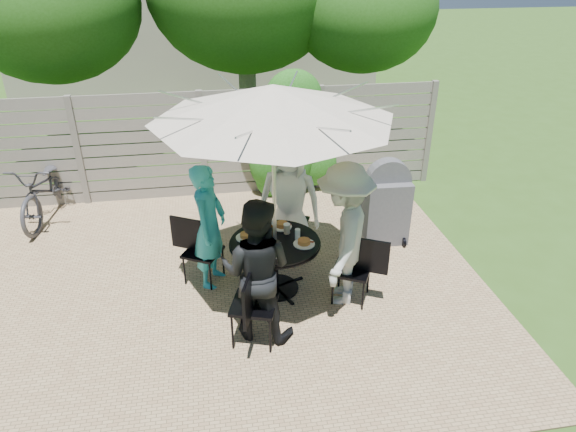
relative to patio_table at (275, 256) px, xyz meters
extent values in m
plane|color=#2F5019|center=(-0.80, -0.04, -0.50)|extent=(60.00, 60.00, 0.00)
cube|color=tan|center=(-0.80, 0.46, -0.49)|extent=(7.00, 6.00, 0.02)
cube|color=gray|center=(-0.80, 2.96, 0.42)|extent=(8.00, 0.10, 1.85)
ellipsoid|color=#1C5012|center=(0.60, 2.81, 0.40)|extent=(1.20, 0.70, 1.80)
ellipsoid|color=#1F4E12|center=(-3.30, 4.96, 2.47)|extent=(3.20, 3.20, 2.72)
ellipsoid|color=#1F4E12|center=(2.40, 4.76, 2.33)|extent=(2.80, 2.80, 2.38)
cylinder|color=black|center=(0.00, 0.00, 0.20)|extent=(1.42, 1.42, 0.03)
cylinder|color=black|center=(0.00, 0.00, -0.15)|extent=(0.08, 0.08, 0.70)
cylinder|color=black|center=(0.00, 0.00, -0.48)|extent=(0.59, 0.59, 0.04)
cylinder|color=silver|center=(0.00, 0.00, 0.74)|extent=(0.05, 0.05, 2.48)
cone|color=beige|center=(0.00, 0.00, 1.93)|extent=(3.50, 3.50, 0.38)
cube|color=black|center=(0.35, 0.88, -0.04)|extent=(0.59, 0.59, 0.04)
cube|color=black|center=(0.44, 1.09, 0.21)|extent=(0.20, 0.43, 0.46)
imported|color=white|center=(0.31, 0.77, 0.38)|extent=(1.01, 0.84, 1.76)
cube|color=black|center=(-0.88, 0.35, -0.06)|extent=(0.58, 0.58, 0.03)
cube|color=black|center=(-1.07, 0.45, 0.17)|extent=(0.39, 0.23, 0.44)
imported|color=teal|center=(-0.77, 0.31, 0.32)|extent=(0.59, 0.70, 1.64)
cube|color=black|center=(-0.35, -0.88, -0.02)|extent=(0.59, 0.59, 0.04)
cube|color=black|center=(-0.42, -1.11, 0.24)|extent=(0.17, 0.46, 0.48)
imported|color=black|center=(-0.31, -0.77, 0.33)|extent=(0.99, 0.89, 1.67)
cube|color=black|center=(0.88, -0.35, -0.06)|extent=(0.58, 0.58, 0.03)
cube|color=black|center=(1.07, -0.45, 0.17)|extent=(0.40, 0.22, 0.44)
imported|color=#B4B4AF|center=(0.77, -0.31, 0.40)|extent=(1.05, 1.32, 1.80)
cylinder|color=white|center=(0.13, 0.33, 0.22)|extent=(0.26, 0.26, 0.01)
cylinder|color=#BA7336|center=(0.13, 0.33, 0.26)|extent=(0.15, 0.15, 0.05)
cylinder|color=white|center=(-0.33, 0.13, 0.22)|extent=(0.26, 0.26, 0.01)
cylinder|color=#BA7336|center=(-0.33, 0.13, 0.26)|extent=(0.15, 0.15, 0.05)
cylinder|color=white|center=(-0.13, -0.33, 0.22)|extent=(0.26, 0.26, 0.01)
cylinder|color=#BA7336|center=(-0.13, -0.33, 0.26)|extent=(0.15, 0.15, 0.05)
cylinder|color=white|center=(0.33, -0.13, 0.22)|extent=(0.26, 0.26, 0.01)
cylinder|color=#BA7336|center=(0.33, -0.13, 0.26)|extent=(0.15, 0.15, 0.05)
cylinder|color=silver|center=(0.00, 0.28, 0.29)|extent=(0.07, 0.07, 0.14)
cylinder|color=silver|center=(-0.28, 0.00, 0.29)|extent=(0.07, 0.07, 0.14)
cylinder|color=silver|center=(0.00, -0.28, 0.29)|extent=(0.07, 0.07, 0.14)
cylinder|color=silver|center=(0.28, 0.00, 0.29)|extent=(0.07, 0.07, 0.14)
cylinder|color=#59280C|center=(-0.04, 0.07, 0.30)|extent=(0.09, 0.09, 0.16)
cylinder|color=#C6B293|center=(0.17, 0.17, 0.28)|extent=(0.08, 0.08, 0.12)
imported|color=#333338|center=(-3.27, 2.56, 0.00)|extent=(0.92, 1.98, 1.00)
cube|color=#515155|center=(1.75, 0.98, -0.02)|extent=(0.65, 0.51, 0.97)
cylinder|color=#515155|center=(1.75, 0.98, 0.46)|extent=(0.64, 0.22, 0.64)
camera|label=1|loc=(-0.71, -5.31, 3.40)|focal=32.00mm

